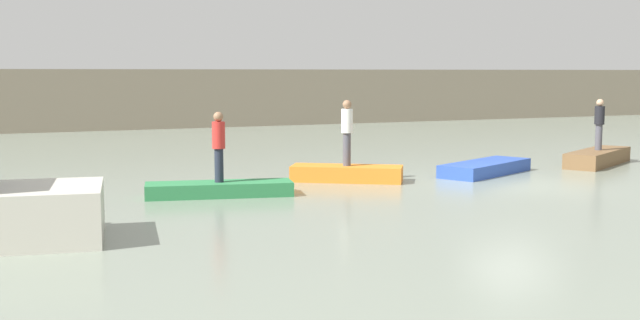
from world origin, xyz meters
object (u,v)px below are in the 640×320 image
at_px(rowboat_green, 219,189).
at_px(person_red_shirt, 219,143).
at_px(rowboat_orange, 347,173).
at_px(rowboat_blue, 485,168).
at_px(rowboat_brown, 598,157).
at_px(person_dark_shirt, 599,122).
at_px(person_white_shirt, 347,129).

bearing_deg(rowboat_green, person_red_shirt, 0.00).
xyz_separation_m(rowboat_green, rowboat_orange, (4.03, 1.10, 0.04)).
xyz_separation_m(rowboat_green, rowboat_blue, (8.50, 0.77, 0.01)).
distance_m(rowboat_orange, rowboat_brown, 9.27).
bearing_deg(person_dark_shirt, rowboat_orange, -179.39).
bearing_deg(person_red_shirt, rowboat_orange, 15.23).
height_order(rowboat_orange, rowboat_brown, rowboat_brown).
xyz_separation_m(rowboat_orange, person_white_shirt, (-0.00, -0.00, 1.25)).
bearing_deg(person_red_shirt, person_dark_shirt, 5.14).
bearing_deg(person_dark_shirt, rowboat_brown, -90.00).
bearing_deg(rowboat_orange, rowboat_green, -131.56).
distance_m(rowboat_green, rowboat_brown, 13.36).
bearing_deg(rowboat_blue, rowboat_orange, 150.79).
bearing_deg(person_dark_shirt, rowboat_blue, -174.98).
xyz_separation_m(rowboat_orange, rowboat_brown, (9.27, 0.10, 0.03)).
bearing_deg(rowboat_green, person_white_shirt, 28.07).
bearing_deg(rowboat_blue, person_red_shirt, 160.13).
bearing_deg(rowboat_blue, person_white_shirt, 150.79).
bearing_deg(person_white_shirt, rowboat_orange, 45.00).
distance_m(rowboat_brown, person_white_shirt, 9.35).
distance_m(rowboat_blue, person_white_shirt, 4.66).
height_order(rowboat_orange, person_dark_shirt, person_dark_shirt).
height_order(rowboat_brown, person_red_shirt, person_red_shirt).
relative_size(rowboat_green, rowboat_brown, 0.95).
xyz_separation_m(rowboat_orange, rowboat_blue, (4.47, -0.32, -0.03)).
relative_size(rowboat_blue, person_red_shirt, 2.04).
bearing_deg(person_dark_shirt, person_white_shirt, -179.39).
relative_size(rowboat_brown, person_red_shirt, 2.19).
distance_m(person_red_shirt, person_white_shirt, 4.18).
bearing_deg(rowboat_blue, person_dark_shirt, -20.05).
height_order(person_red_shirt, person_dark_shirt, person_dark_shirt).
xyz_separation_m(person_dark_shirt, person_white_shirt, (-9.27, -0.10, 0.05)).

